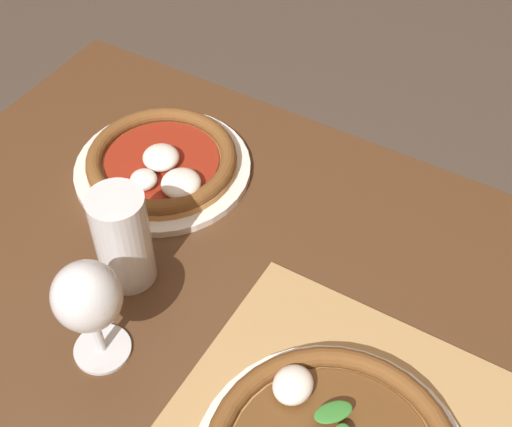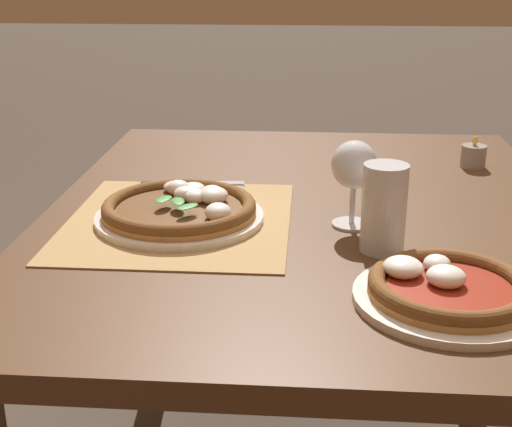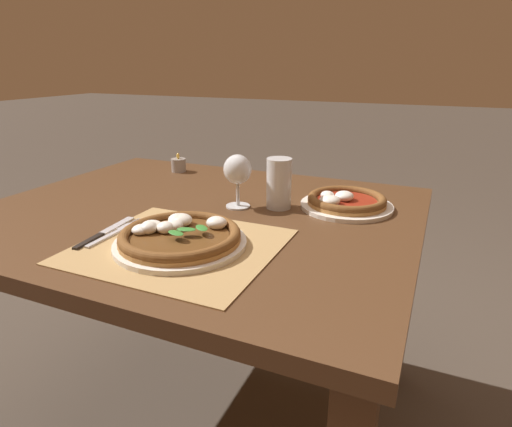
{
  "view_description": "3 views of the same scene",
  "coord_description": "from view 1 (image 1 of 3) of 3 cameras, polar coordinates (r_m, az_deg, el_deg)",
  "views": [
    {
      "loc": [
        -0.2,
        -0.32,
        1.49
      ],
      "look_at": [
        0.32,
        -0.01,
        0.82
      ],
      "focal_mm": 50.0,
      "sensor_mm": 36.0,
      "label": 1
    },
    {
      "loc": [
        1.29,
        -0.01,
        1.19
      ],
      "look_at": [
        0.22,
        -0.09,
        0.8
      ],
      "focal_mm": 50.0,
      "sensor_mm": 36.0,
      "label": 2
    },
    {
      "loc": [
        0.62,
        -0.99,
        1.14
      ],
      "look_at": [
        0.23,
        -0.1,
        0.8
      ],
      "focal_mm": 30.0,
      "sensor_mm": 36.0,
      "label": 3
    }
  ],
  "objects": [
    {
      "name": "wine_glass",
      "position": [
        0.82,
        -13.3,
        -6.74
      ],
      "size": [
        0.08,
        0.08,
        0.16
      ],
      "color": "silver",
      "rests_on": "dining_table"
    },
    {
      "name": "pizza_far",
      "position": [
        1.07,
        -7.5,
        3.99
      ],
      "size": [
        0.26,
        0.26,
        0.05
      ],
      "color": "silver",
      "rests_on": "dining_table"
    },
    {
      "name": "pint_glass",
      "position": [
        0.91,
        -10.6,
        -2.1
      ],
      "size": [
        0.07,
        0.07,
        0.15
      ],
      "color": "silver",
      "rests_on": "dining_table"
    }
  ]
}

